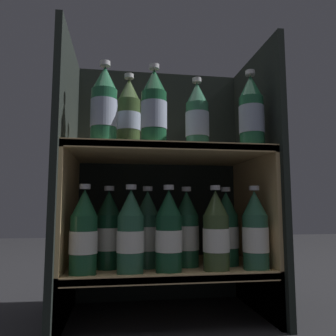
% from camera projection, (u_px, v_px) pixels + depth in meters
% --- Properties ---
extents(fridge_back_wall, '(0.68, 0.02, 0.90)m').
position_uv_depth(fridge_back_wall, '(159.00, 182.00, 1.30)').
color(fridge_back_wall, black).
rests_on(fridge_back_wall, ground_plane).
extents(fridge_side_left, '(0.02, 0.41, 0.90)m').
position_uv_depth(fridge_side_left, '(65.00, 177.00, 1.06)').
color(fridge_side_left, black).
rests_on(fridge_side_left, ground_plane).
extents(fridge_side_right, '(0.02, 0.41, 0.90)m').
position_uv_depth(fridge_side_right, '(258.00, 179.00, 1.16)').
color(fridge_side_right, black).
rests_on(fridge_side_right, ground_plane).
extents(shelf_lower, '(0.64, 0.37, 0.17)m').
position_uv_depth(shelf_lower, '(166.00, 273.00, 1.06)').
color(shelf_lower, tan).
rests_on(shelf_lower, ground_plane).
extents(shelf_upper, '(0.64, 0.37, 0.54)m').
position_uv_depth(shelf_upper, '(166.00, 194.00, 1.10)').
color(shelf_upper, tan).
rests_on(shelf_upper, ground_plane).
extents(bottle_upper_front_0, '(0.08, 0.08, 0.25)m').
position_uv_depth(bottle_upper_front_0, '(104.00, 107.00, 0.98)').
color(bottle_upper_front_0, '#1E5638').
rests_on(bottle_upper_front_0, shelf_upper).
extents(bottle_upper_front_1, '(0.08, 0.08, 0.25)m').
position_uv_depth(bottle_upper_front_1, '(154.00, 109.00, 1.00)').
color(bottle_upper_front_1, '#194C2D').
rests_on(bottle_upper_front_1, shelf_upper).
extents(bottle_upper_front_2, '(0.08, 0.08, 0.25)m').
position_uv_depth(bottle_upper_front_2, '(251.00, 114.00, 1.04)').
color(bottle_upper_front_2, '#1E5638').
rests_on(bottle_upper_front_2, shelf_upper).
extents(bottle_upper_back_0, '(0.08, 0.08, 0.25)m').
position_uv_depth(bottle_upper_back_0, '(129.00, 116.00, 1.07)').
color(bottle_upper_back_0, '#384C28').
rests_on(bottle_upper_back_0, shelf_upper).
extents(bottle_upper_back_1, '(0.08, 0.08, 0.25)m').
position_uv_depth(bottle_upper_back_1, '(197.00, 119.00, 1.11)').
color(bottle_upper_back_1, '#285B42').
rests_on(bottle_upper_back_1, shelf_upper).
extents(bottle_lower_front_0, '(0.08, 0.08, 0.25)m').
position_uv_depth(bottle_lower_front_0, '(84.00, 234.00, 0.93)').
color(bottle_lower_front_0, '#194C2D').
rests_on(bottle_lower_front_0, shelf_lower).
extents(bottle_lower_front_1, '(0.08, 0.08, 0.25)m').
position_uv_depth(bottle_lower_front_1, '(131.00, 233.00, 0.95)').
color(bottle_lower_front_1, '#285B42').
rests_on(bottle_lower_front_1, shelf_lower).
extents(bottle_lower_front_2, '(0.08, 0.08, 0.25)m').
position_uv_depth(bottle_lower_front_2, '(169.00, 233.00, 0.96)').
color(bottle_lower_front_2, '#144228').
rests_on(bottle_lower_front_2, shelf_lower).
extents(bottle_lower_front_3, '(0.08, 0.08, 0.25)m').
position_uv_depth(bottle_lower_front_3, '(216.00, 233.00, 0.98)').
color(bottle_lower_front_3, '#384C28').
rests_on(bottle_lower_front_3, shelf_lower).
extents(bottle_lower_front_4, '(0.08, 0.08, 0.25)m').
position_uv_depth(bottle_lower_front_4, '(255.00, 232.00, 1.00)').
color(bottle_lower_front_4, '#285B42').
rests_on(bottle_lower_front_4, shelf_lower).
extents(bottle_lower_back_0, '(0.08, 0.08, 0.25)m').
position_uv_depth(bottle_lower_back_0, '(108.00, 232.00, 1.02)').
color(bottle_lower_back_0, '#144228').
rests_on(bottle_lower_back_0, shelf_lower).
extents(bottle_lower_back_1, '(0.08, 0.08, 0.25)m').
position_uv_depth(bottle_lower_back_1, '(147.00, 231.00, 1.04)').
color(bottle_lower_back_1, '#285B42').
rests_on(bottle_lower_back_1, shelf_lower).
extents(bottle_lower_back_2, '(0.08, 0.08, 0.25)m').
position_uv_depth(bottle_lower_back_2, '(187.00, 231.00, 1.06)').
color(bottle_lower_back_2, '#1E5638').
rests_on(bottle_lower_back_2, shelf_lower).
extents(bottle_lower_back_3, '(0.08, 0.08, 0.25)m').
position_uv_depth(bottle_lower_back_3, '(226.00, 230.00, 1.08)').
color(bottle_lower_back_3, '#1E5638').
rests_on(bottle_lower_back_3, shelf_lower).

